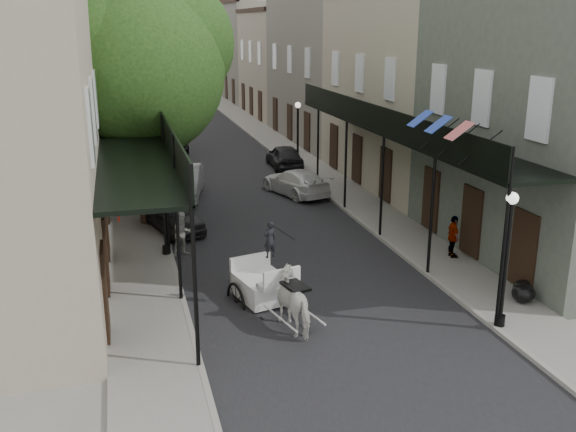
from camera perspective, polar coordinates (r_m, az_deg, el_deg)
ground at (r=18.39m, az=3.84°, el=-8.79°), size 140.00×140.00×0.00m
road at (r=36.95m, az=-6.14°, el=4.29°), size 8.00×90.00×0.01m
sidewalk_left at (r=36.54m, az=-13.92°, el=3.84°), size 2.20×90.00×0.12m
sidewalk_right at (r=38.00m, az=1.35°, el=4.81°), size 2.20×90.00×0.12m
building_row_left at (r=45.87m, az=-19.34°, el=12.51°), size 5.00×80.00×10.50m
building_row_right at (r=47.87m, az=2.21°, el=13.55°), size 5.00×80.00×10.50m
gallery_left at (r=23.00m, az=-13.18°, el=6.64°), size 2.20×18.05×4.88m
gallery_right at (r=25.17m, az=9.33°, el=7.70°), size 2.20×18.05×4.88m
tree_near at (r=25.93m, az=-12.50°, el=13.21°), size 7.31×6.80×9.63m
tree_far at (r=39.93m, az=-13.57°, el=13.32°), size 6.45×6.00×8.61m
lamppost_right_near at (r=17.69m, az=18.82°, el=-3.56°), size 0.32×0.32×3.71m
lamppost_left at (r=22.50m, az=-11.00°, el=1.32°), size 0.32×0.32×3.71m
lamppost_right_far at (r=35.50m, az=0.87°, el=7.23°), size 0.32×0.32×3.71m
horse at (r=17.32m, az=0.81°, el=-7.58°), size 1.27×2.00×1.57m
carriage at (r=19.22m, az=-2.80°, el=-4.31°), size 1.94×2.55×2.62m
pedestrian_walking at (r=22.92m, az=-9.33°, el=-1.58°), size 0.94×0.84×1.59m
pedestrian_sidewalk_left at (r=33.49m, az=-13.04°, el=4.57°), size 1.28×0.76×1.96m
pedestrian_sidewalk_right at (r=22.85m, az=14.48°, el=-1.79°), size 0.49×0.92×1.49m
car_left_near at (r=25.80m, az=-10.23°, el=0.12°), size 2.57×4.11×1.31m
car_left_mid at (r=30.67m, az=-9.28°, el=3.00°), size 2.45×4.72×1.48m
car_left_far at (r=41.55m, az=-10.85°, el=6.40°), size 2.85×5.02×1.32m
car_right_near at (r=30.79m, az=0.64°, el=3.03°), size 2.93×4.57×1.23m
car_right_far at (r=36.57m, az=-0.32°, el=5.33°), size 1.73×4.01×1.35m
trash_bags at (r=20.16m, az=20.19°, el=-6.28°), size 0.93×1.08×0.57m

